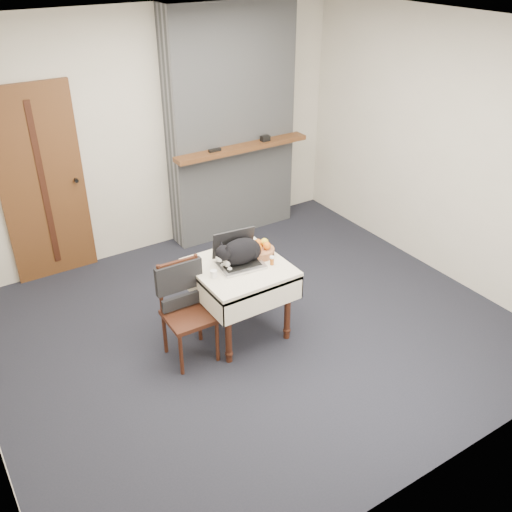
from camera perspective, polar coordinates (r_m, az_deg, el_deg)
The scene contains 12 objects.
ground at distance 5.30m, azimuth -0.42°, elevation -7.31°, with size 4.50×4.50×0.00m, color black.
room_shell at distance 4.84m, azimuth -3.50°, elevation 12.52°, with size 4.52×4.01×2.61m.
door at distance 6.06m, azimuth -20.55°, elevation 6.63°, with size 0.82×0.10×2.00m.
chimney at distance 6.55m, azimuth -2.48°, elevation 12.96°, with size 1.62×0.48×2.60m.
side_table at distance 4.94m, azimuth -1.61°, elevation -2.10°, with size 0.78×0.78×0.70m.
laptop at distance 4.89m, azimuth -1.82°, elevation 0.02°, with size 0.42×0.37×0.28m.
cat at distance 4.86m, azimuth -1.50°, elevation 0.44°, with size 0.56×0.26×0.27m.
cream_jar at distance 4.72m, azimuth -4.26°, elevation -1.79°, with size 0.06×0.06×0.07m, color white.
pill_bottle at distance 4.88m, azimuth 1.61°, elevation -0.44°, with size 0.04×0.04×0.08m.
fruit_basket at distance 5.01m, azimuth 0.46°, elevation 0.65°, with size 0.24×0.24×0.14m.
desk_clutter at distance 4.99m, azimuth -0.70°, elevation -0.15°, with size 0.13×0.02×0.01m, color black.
chair at distance 4.77m, azimuth -7.25°, elevation -4.08°, with size 0.41×0.40×0.88m.
Camera 1 is at (-2.24, -3.57, 3.21)m, focal length 40.00 mm.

